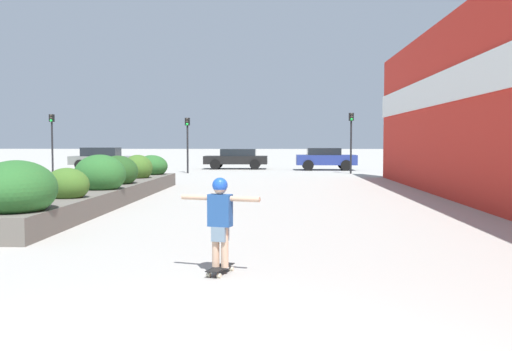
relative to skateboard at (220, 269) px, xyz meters
The scene contains 10 objects.
planter_box 9.88m from the skateboard, 116.12° to the left, with size 1.56×14.60×1.50m.
skateboard is the anchor object (origin of this frame).
skateboarder 0.79m from the skateboard, ahead, with size 1.14×0.42×1.26m.
car_leftmost 31.28m from the skateboard, 93.85° to the left, with size 4.32×1.97×1.38m.
car_center_left 30.15m from the skateboard, 82.58° to the left, with size 3.92×1.96×1.46m.
car_center_right 32.11m from the skateboard, 110.20° to the left, with size 4.31×1.89×1.48m.
car_rightmost 34.06m from the skateboard, 68.12° to the left, with size 3.94×1.88×1.53m.
traffic_light_left 26.22m from the skateboard, 100.16° to the left, with size 0.28×0.30×3.29m.
traffic_light_right 26.22m from the skateboard, 78.91° to the left, with size 0.28×0.30×3.55m.
traffic_light_far_left 28.91m from the skateboard, 116.37° to the left, with size 0.28×0.30×3.51m.
Camera 1 is at (0.54, -3.92, 1.85)m, focal length 40.00 mm.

